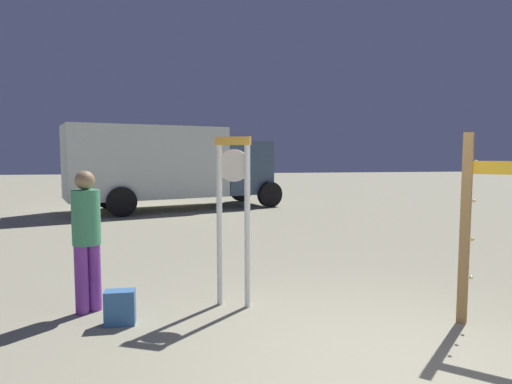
{
  "coord_description": "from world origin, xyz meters",
  "views": [
    {
      "loc": [
        -1.77,
        -3.45,
        1.88
      ],
      "look_at": [
        -0.47,
        4.36,
        1.2
      ],
      "focal_mm": 30.88,
      "sensor_mm": 36.0,
      "label": 1
    }
  ],
  "objects_px": {
    "person_near_clock": "(87,234)",
    "backpack": "(120,308)",
    "standing_clock": "(233,203)",
    "box_truck_near": "(168,164)",
    "arrow_sign": "(503,201)"
  },
  "relations": [
    {
      "from": "person_near_clock",
      "to": "backpack",
      "type": "bearing_deg",
      "value": -47.61
    },
    {
      "from": "standing_clock",
      "to": "box_truck_near",
      "type": "height_order",
      "value": "box_truck_near"
    },
    {
      "from": "person_near_clock",
      "to": "backpack",
      "type": "height_order",
      "value": "person_near_clock"
    },
    {
      "from": "person_near_clock",
      "to": "box_truck_near",
      "type": "distance_m",
      "value": 10.0
    },
    {
      "from": "box_truck_near",
      "to": "backpack",
      "type": "bearing_deg",
      "value": -91.18
    },
    {
      "from": "standing_clock",
      "to": "backpack",
      "type": "relative_size",
      "value": 5.44
    },
    {
      "from": "person_near_clock",
      "to": "box_truck_near",
      "type": "xyz_separation_m",
      "value": [
        0.64,
        9.96,
        0.6
      ]
    },
    {
      "from": "standing_clock",
      "to": "person_near_clock",
      "type": "relative_size",
      "value": 1.24
    },
    {
      "from": "standing_clock",
      "to": "box_truck_near",
      "type": "relative_size",
      "value": 0.28
    },
    {
      "from": "standing_clock",
      "to": "backpack",
      "type": "bearing_deg",
      "value": -163.01
    },
    {
      "from": "arrow_sign",
      "to": "standing_clock",
      "type": "bearing_deg",
      "value": 155.79
    },
    {
      "from": "person_near_clock",
      "to": "box_truck_near",
      "type": "height_order",
      "value": "box_truck_near"
    },
    {
      "from": "backpack",
      "to": "arrow_sign",
      "type": "bearing_deg",
      "value": -11.48
    },
    {
      "from": "person_near_clock",
      "to": "backpack",
      "type": "xyz_separation_m",
      "value": [
        0.42,
        -0.47,
        -0.76
      ]
    },
    {
      "from": "box_truck_near",
      "to": "person_near_clock",
      "type": "bearing_deg",
      "value": -93.67
    }
  ]
}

